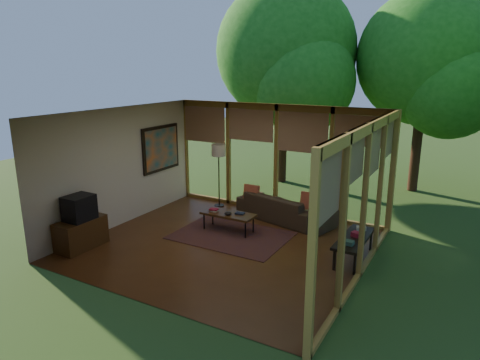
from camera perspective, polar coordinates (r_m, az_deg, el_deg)
The scene contains 25 objects.
floor at distance 8.89m, azimuth -2.14°, elevation -8.72°, with size 5.50×5.50×0.00m, color brown.
ceiling at distance 8.19m, azimuth -2.32°, elevation 8.86°, with size 5.50×5.50×0.00m, color white.
wall_left at distance 10.11m, azimuth -15.64°, elevation 1.71°, with size 0.04×5.00×2.70m, color beige.
wall_front at distance 6.54m, azimuth -13.78°, elevation -5.27°, with size 5.50×0.04×2.70m, color beige.
window_wall_back at distance 10.59m, azimuth 4.86°, elevation 2.79°, with size 5.50×0.12×2.70m, color olive.
window_wall_right at distance 7.44m, azimuth 16.18°, elevation -2.99°, with size 0.12×5.00×2.70m, color olive.
tree_nw at distance 13.46m, azimuth 6.11°, elevation 16.68°, with size 4.18×4.18×6.10m.
tree_ne at distance 13.29m, azimuth 23.54°, elevation 14.73°, with size 3.74×3.74×5.68m.
rug at distance 9.37m, azimuth -1.17°, elevation -7.40°, with size 2.42×1.71×0.01m, color brown.
sofa at distance 10.29m, azimuth 5.35°, elevation -3.61°, with size 2.11×0.82×0.62m, color #3E2E1F.
pillow_left at distance 10.48m, azimuth 1.53°, elevation -1.72°, with size 0.38×0.13×0.38m, color maroon.
pillow_right at distance 9.89m, azimuth 9.24°, elevation -2.84°, with size 0.40×0.13×0.40m, color maroon.
ct_book_lower at distance 9.61m, azimuth -3.52°, elevation -4.10°, with size 0.19×0.14×0.03m, color #ADA79D.
ct_book_upper at distance 9.60m, azimuth -3.52°, elevation -3.92°, with size 0.18×0.14×0.03m, color maroon.
ct_book_side at distance 9.42m, azimuth -0.01°, elevation -4.46°, with size 0.19×0.15×0.03m, color black.
ct_bowl at distance 9.36m, azimuth -1.62°, elevation -4.45°, with size 0.16×0.16×0.07m, color black.
media_cabinet at distance 9.26m, azimuth -20.43°, elevation -6.70°, with size 0.50×1.00×0.60m, color #4B2E14.
television at distance 9.07m, azimuth -20.66°, elevation -3.49°, with size 0.45×0.55×0.50m, color black.
console_book_a at distance 8.02m, azimuth 13.70°, elevation -8.01°, with size 0.21×0.15×0.08m, color #305547.
console_book_b at distance 8.43m, azimuth 14.56°, elevation -6.90°, with size 0.19×0.14×0.09m, color maroon.
console_book_c at distance 8.80m, azimuth 15.24°, elevation -6.10°, with size 0.23×0.17×0.06m, color #ADA79D.
floor_lamp at distance 10.96m, azimuth -2.87°, elevation 3.53°, with size 0.36×0.36×1.65m.
coffee_table at distance 9.49m, azimuth -1.57°, elevation -4.63°, with size 1.20×0.50×0.43m.
side_console at distance 8.41m, azimuth 14.43°, elevation -7.58°, with size 0.60×1.40×0.46m.
wall_painting at distance 11.06m, azimuth -10.49°, elevation 4.16°, with size 0.06×1.35×1.15m.
Camera 1 is at (4.27, -6.94, 3.55)m, focal length 32.00 mm.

